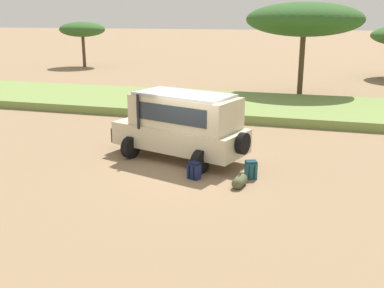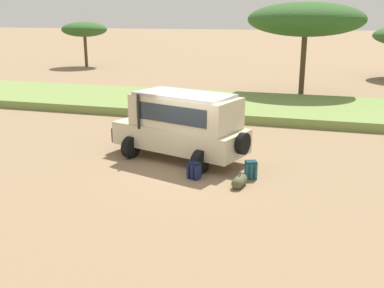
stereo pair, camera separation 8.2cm
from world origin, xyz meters
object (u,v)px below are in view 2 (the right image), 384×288
at_px(duffel_bag_low_black_case, 239,181).
at_px(backpack_cluster_center, 194,171).
at_px(acacia_tree_far_left, 84,30).
at_px(acacia_tree_left_mid, 306,20).
at_px(safari_vehicle, 182,124).
at_px(backpack_beside_front_wheel, 251,170).

bearing_deg(duffel_bag_low_black_case, backpack_cluster_center, 169.64).
xyz_separation_m(duffel_bag_low_black_case, acacia_tree_far_left, (-21.41, 28.79, 3.54)).
height_order(duffel_bag_low_black_case, acacia_tree_left_mid, acacia_tree_left_mid).
height_order(safari_vehicle, acacia_tree_far_left, acacia_tree_far_left).
bearing_deg(acacia_tree_left_mid, backpack_cluster_center, -98.02).
distance_m(backpack_beside_front_wheel, backpack_cluster_center, 1.82).
xyz_separation_m(backpack_beside_front_wheel, duffel_bag_low_black_case, (-0.21, -0.82, -0.12)).
bearing_deg(backpack_beside_front_wheel, acacia_tree_far_left, 127.71).
bearing_deg(acacia_tree_left_mid, safari_vehicle, -102.82).
distance_m(backpack_cluster_center, acacia_tree_far_left, 34.92).
bearing_deg(duffel_bag_low_black_case, acacia_tree_left_mid, 87.23).
distance_m(acacia_tree_far_left, acacia_tree_left_mid, 25.21).
relative_size(backpack_cluster_center, acacia_tree_left_mid, 0.08).
distance_m(safari_vehicle, backpack_cluster_center, 2.39).
relative_size(backpack_beside_front_wheel, acacia_tree_left_mid, 0.08).
bearing_deg(safari_vehicle, acacia_tree_far_left, 125.35).
xyz_separation_m(backpack_cluster_center, acacia_tree_far_left, (-19.88, 28.51, 3.44)).
height_order(safari_vehicle, acacia_tree_left_mid, acacia_tree_left_mid).
height_order(backpack_cluster_center, duffel_bag_low_black_case, backpack_cluster_center).
relative_size(backpack_cluster_center, acacia_tree_far_left, 0.12).
bearing_deg(backpack_beside_front_wheel, safari_vehicle, 153.53).
bearing_deg(backpack_cluster_center, duffel_bag_low_black_case, -10.36).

